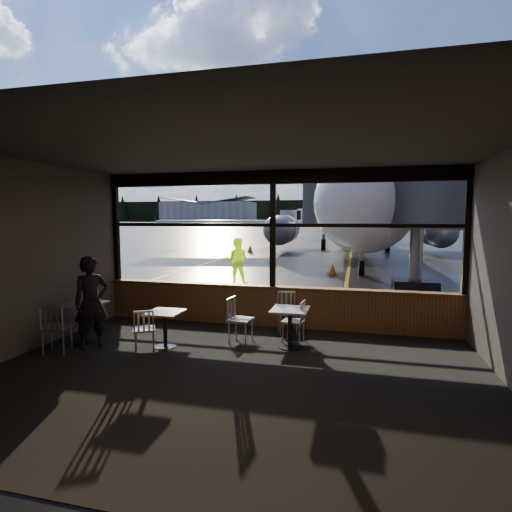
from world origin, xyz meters
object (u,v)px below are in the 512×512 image
at_px(chair_near_e, 293,322).
at_px(ground_crew, 237,261).
at_px(cafe_table_near, 290,328).
at_px(chair_near_n, 287,313).
at_px(cafe_table_mid, 165,329).
at_px(chair_near_w, 241,320).
at_px(airliner, 357,174).
at_px(jet_bridge, 412,221).
at_px(cone_wing, 250,249).
at_px(passenger, 91,303).
at_px(cone_nose, 333,269).
at_px(chair_left_s, 57,328).
at_px(chair_mid_s, 144,330).
at_px(cafe_table_left, 85,323).

bearing_deg(chair_near_e, ground_crew, 31.98).
height_order(cafe_table_near, chair_near_n, chair_near_n).
height_order(cafe_table_mid, chair_near_w, chair_near_w).
distance_m(cafe_table_near, cafe_table_mid, 2.37).
bearing_deg(airliner, chair_near_e, -94.27).
bearing_deg(jet_bridge, cone_wing, 125.11).
relative_size(passenger, ground_crew, 1.01).
relative_size(chair_near_w, ground_crew, 0.53).
distance_m(cafe_table_near, ground_crew, 7.44).
height_order(passenger, cone_nose, passenger).
height_order(cafe_table_mid, cone_wing, cafe_table_mid).
distance_m(airliner, ground_crew, 17.06).
bearing_deg(cafe_table_near, chair_left_s, -162.43).
bearing_deg(cone_nose, chair_near_n, -92.55).
bearing_deg(chair_left_s, airliner, 60.15).
xyz_separation_m(airliner, passenger, (-4.76, -23.49, -4.72)).
distance_m(chair_near_e, chair_mid_s, 2.84).
bearing_deg(chair_near_e, cafe_table_left, 109.20).
bearing_deg(passenger, chair_near_w, -32.36).
bearing_deg(cafe_table_left, chair_left_s, -96.09).
height_order(chair_near_w, passenger, passenger).
relative_size(cafe_table_near, chair_near_n, 0.85).
relative_size(cafe_table_mid, cone_nose, 1.54).
xyz_separation_m(airliner, chair_near_w, (-2.13, -22.50, -5.14)).
xyz_separation_m(cafe_table_near, cafe_table_left, (-4.02, -0.62, 0.01)).
bearing_deg(chair_near_e, cone_wing, 23.57).
distance_m(jet_bridge, chair_near_n, 7.03).
relative_size(cafe_table_mid, chair_left_s, 0.75).
distance_m(cafe_table_near, passenger, 3.77).
height_order(airliner, cafe_table_left, airliner).
bearing_deg(chair_near_n, cafe_table_near, 84.80).
height_order(airliner, passenger, airliner).
relative_size(chair_mid_s, passenger, 0.46).
bearing_deg(cafe_table_mid, chair_near_n, 35.45).
bearing_deg(chair_near_w, chair_near_e, 109.15).
xyz_separation_m(jet_bridge, chair_left_s, (-7.06, -8.21, -1.90)).
distance_m(chair_near_n, ground_crew, 6.49).
distance_m(airliner, cafe_table_near, 23.20).
distance_m(chair_near_n, cone_nose, 9.42).
xyz_separation_m(cafe_table_left, chair_mid_s, (1.43, -0.21, 0.01)).
bearing_deg(cone_wing, cafe_table_near, -72.98).
relative_size(airliner, chair_left_s, 39.44).
bearing_deg(chair_near_n, chair_mid_s, 19.33).
bearing_deg(cafe_table_mid, chair_near_e, 20.17).
distance_m(chair_mid_s, ground_crew, 7.61).
bearing_deg(chair_mid_s, cafe_table_mid, 17.45).
bearing_deg(chair_left_s, chair_near_e, 3.82).
relative_size(jet_bridge, ground_crew, 6.27).
height_order(chair_left_s, ground_crew, ground_crew).
bearing_deg(ground_crew, chair_near_w, 98.40).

